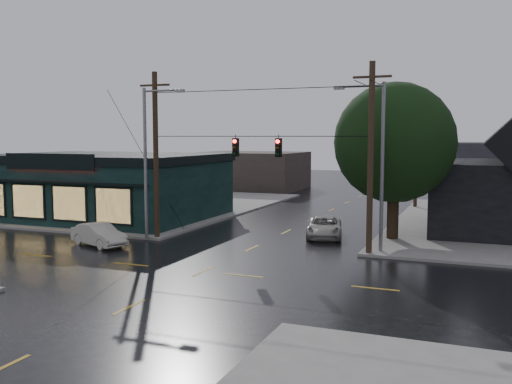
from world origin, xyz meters
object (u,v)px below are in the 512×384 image
at_px(corner_tree, 394,143).
at_px(utility_pole_ne, 369,255).
at_px(utility_pole_nw, 157,239).
at_px(suv_silver, 324,227).
at_px(sedan_cream, 99,235).

xyz_separation_m(corner_tree, utility_pole_ne, (-0.50, -4.87, -5.91)).
bearing_deg(utility_pole_nw, suv_silver, 25.53).
bearing_deg(utility_pole_ne, suv_silver, 129.12).
xyz_separation_m(utility_pole_ne, sedan_cream, (-14.92, -3.17, 0.66)).
bearing_deg(sedan_cream, corner_tree, -41.32).
bearing_deg(corner_tree, suv_silver, -174.52).
bearing_deg(suv_silver, utility_pole_ne, -64.84).
xyz_separation_m(corner_tree, sedan_cream, (-15.42, -8.04, -5.26)).
distance_m(utility_pole_ne, sedan_cream, 15.27).
height_order(corner_tree, suv_silver, corner_tree).
bearing_deg(corner_tree, sedan_cream, -152.46).
xyz_separation_m(utility_pole_nw, utility_pole_ne, (13.00, 0.00, 0.00)).
bearing_deg(suv_silver, sedan_cream, -159.84).
relative_size(utility_pole_nw, suv_silver, 2.19).
distance_m(utility_pole_nw, utility_pole_ne, 13.00).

